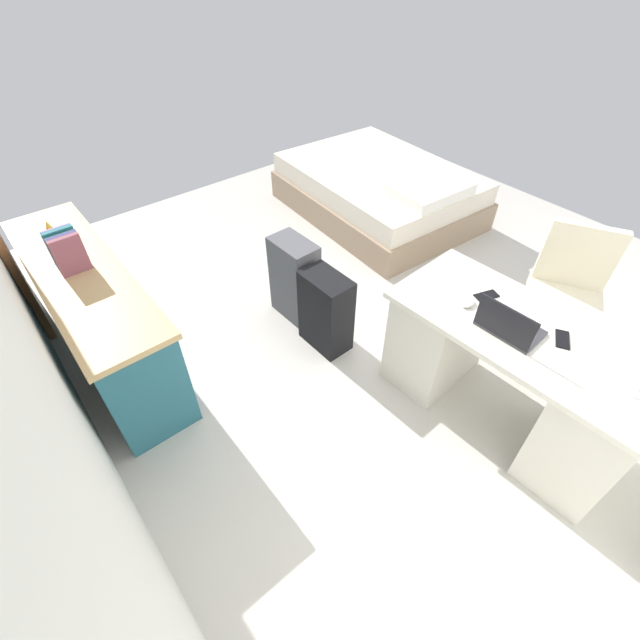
# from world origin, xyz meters

# --- Properties ---
(ground_plane) EXTENTS (5.60, 5.60, 0.00)m
(ground_plane) POSITION_xyz_m (0.00, 0.00, 0.00)
(ground_plane) COLOR beige
(desk) EXTENTS (1.47, 0.73, 0.74)m
(desk) POSITION_xyz_m (-1.16, 0.04, 0.39)
(desk) COLOR silver
(desk) RESTS_ON ground_plane
(office_chair) EXTENTS (0.62, 0.62, 0.94)m
(office_chair) POSITION_xyz_m (-1.04, -0.73, 0.42)
(office_chair) COLOR black
(office_chair) RESTS_ON ground_plane
(credenza) EXTENTS (1.80, 0.48, 0.76)m
(credenza) POSITION_xyz_m (0.86, 1.71, 0.38)
(credenza) COLOR #235B6B
(credenza) RESTS_ON ground_plane
(bed) EXTENTS (1.99, 1.52, 0.58)m
(bed) POSITION_xyz_m (1.12, -1.19, 0.24)
(bed) COLOR gray
(bed) RESTS_ON ground_plane
(suitcase_black) EXTENTS (0.36, 0.23, 0.60)m
(suitcase_black) POSITION_xyz_m (0.00, 0.46, 0.30)
(suitcase_black) COLOR black
(suitcase_black) RESTS_ON ground_plane
(suitcase_spare_grey) EXTENTS (0.37, 0.23, 0.65)m
(suitcase_spare_grey) POSITION_xyz_m (0.40, 0.42, 0.33)
(suitcase_spare_grey) COLOR #4C4C51
(suitcase_spare_grey) RESTS_ON ground_plane
(laptop) EXTENTS (0.32, 0.24, 0.21)m
(laptop) POSITION_xyz_m (-1.09, 0.15, 0.79)
(laptop) COLOR #333338
(laptop) RESTS_ON desk
(computer_mouse) EXTENTS (0.06, 0.10, 0.03)m
(computer_mouse) POSITION_xyz_m (-0.83, 0.12, 0.75)
(computer_mouse) COLOR white
(computer_mouse) RESTS_ON desk
(cell_phone_near_laptop) EXTENTS (0.13, 0.15, 0.01)m
(cell_phone_near_laptop) POSITION_xyz_m (-1.31, -0.03, 0.74)
(cell_phone_near_laptop) COLOR black
(cell_phone_near_laptop) RESTS_ON desk
(cell_phone_by_mouse) EXTENTS (0.11, 0.15, 0.01)m
(cell_phone_by_mouse) POSITION_xyz_m (-0.85, -0.02, 0.74)
(cell_phone_by_mouse) COLOR black
(cell_phone_by_mouse) RESTS_ON desk
(book_row) EXTENTS (0.19, 0.17, 0.24)m
(book_row) POSITION_xyz_m (0.91, 1.71, 0.88)
(book_row) COLOR #844656
(book_row) RESTS_ON credenza
(figurine_small) EXTENTS (0.08, 0.08, 0.11)m
(figurine_small) POSITION_xyz_m (1.35, 1.71, 0.82)
(figurine_small) COLOR gold
(figurine_small) RESTS_ON credenza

